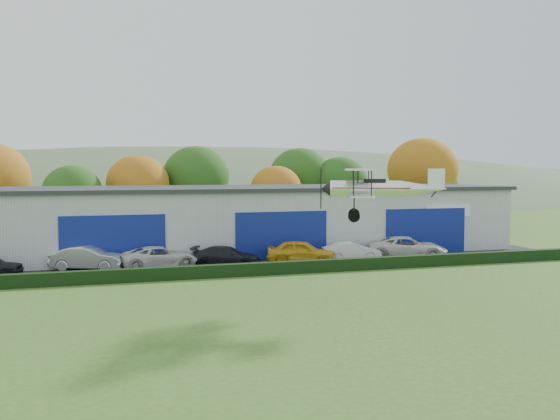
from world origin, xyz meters
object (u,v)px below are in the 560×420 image
object	(u,v)px
hangar	(260,218)
car_6	(408,247)
car_2	(160,257)
biplane	(376,187)
car_5	(351,251)
car_4	(301,252)
car_3	(227,256)
car_1	(88,258)

from	to	relation	value
hangar	car_6	bearing A→B (deg)	-41.53
car_2	biplane	world-z (taller)	biplane
car_5	biplane	distance (m)	14.94
car_2	car_4	size ratio (longest dim) A/B	1.08
hangar	car_3	bearing A→B (deg)	-120.02
biplane	car_5	bearing A→B (deg)	94.71
hangar	car_2	bearing A→B (deg)	-141.34
car_2	car_1	bearing A→B (deg)	77.63
car_1	car_6	world-z (taller)	car_6
car_3	car_4	distance (m)	5.35
hangar	car_1	distance (m)	15.32
car_3	car_6	xyz separation A→B (m)	(13.80, -0.27, 0.12)
hangar	car_3	size ratio (longest dim) A/B	8.56
car_5	car_6	distance (m)	4.54
car_5	car_1	bearing A→B (deg)	90.39
car_1	car_4	world-z (taller)	car_4
car_3	car_5	world-z (taller)	car_3
car_1	car_2	world-z (taller)	car_1
car_3	car_2	bearing A→B (deg)	104.19
biplane	car_3	bearing A→B (deg)	132.98
hangar	car_1	size ratio (longest dim) A/B	8.46
hangar	car_2	distance (m)	11.67
car_1	car_6	xyz separation A→B (m)	(22.88, -1.47, 0.02)
car_1	biplane	distance (m)	20.68
hangar	biplane	bearing A→B (deg)	-89.72
car_4	car_5	world-z (taller)	car_4
hangar	car_6	size ratio (longest dim) A/B	6.96
car_2	car_4	world-z (taller)	car_4
car_4	car_6	world-z (taller)	car_4
car_6	car_1	bearing A→B (deg)	110.02
car_5	car_6	bearing A→B (deg)	-87.18
biplane	hangar	bearing A→B (deg)	114.05
hangar	car_4	distance (m)	8.41
car_6	biplane	world-z (taller)	biplane
car_4	car_5	bearing A→B (deg)	-65.22
car_4	car_5	xyz separation A→B (m)	(3.92, 0.15, -0.14)
car_3	car_6	world-z (taller)	car_6
car_3	car_6	bearing A→B (deg)	-67.82
hangar	car_4	world-z (taller)	hangar
car_4	car_6	size ratio (longest dim) A/B	0.83
car_2	car_5	distance (m)	13.71
car_3	car_4	size ratio (longest dim) A/B	0.98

